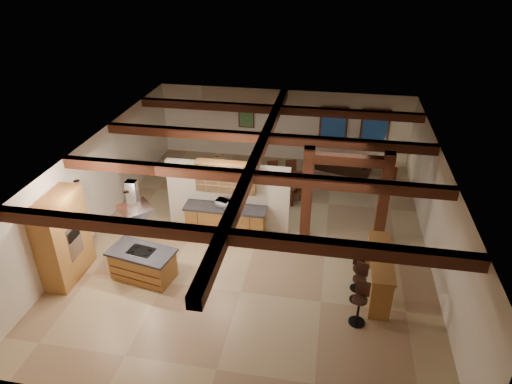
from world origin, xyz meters
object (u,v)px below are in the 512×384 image
kitchen_island (143,264)px  dining_table (274,187)px  sofa (343,164)px  bar_counter (379,268)px

kitchen_island → dining_table: 5.80m
sofa → bar_counter: bearing=115.3°
dining_table → bar_counter: 5.68m
kitchen_island → dining_table: bearing=61.0°
sofa → kitchen_island: bearing=73.0°
kitchen_island → bar_counter: (6.12, 0.48, 0.35)m
kitchen_island → dining_table: size_ratio=0.97×
kitchen_island → bar_counter: 6.15m
kitchen_island → sofa: bearing=55.3°
dining_table → bar_counter: (3.31, -4.60, 0.44)m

